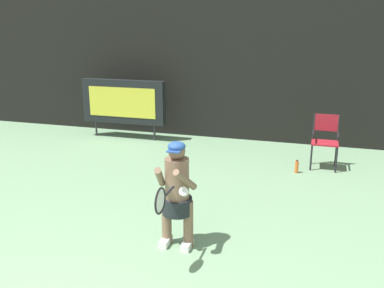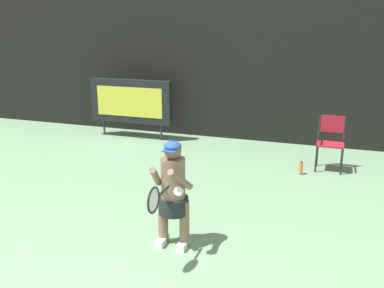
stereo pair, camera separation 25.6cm
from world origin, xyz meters
name	(u,v)px [view 1 (the left image)]	position (x,y,z in m)	size (l,w,h in m)	color
backdrop_screen	(234,67)	(0.00, 8.50, 1.81)	(18.00, 0.12, 3.66)	black
scoreboard	(123,102)	(-2.66, 7.70, 0.95)	(2.20, 0.21, 1.50)	black
umpire_chair	(325,138)	(2.25, 6.77, 0.62)	(0.52, 0.44, 1.08)	black
water_bottle	(297,167)	(1.75, 6.26, 0.12)	(0.07, 0.07, 0.27)	orange
tennis_player	(177,191)	(0.41, 2.90, 0.76)	(0.53, 0.60, 1.42)	white
tennis_racket	(161,200)	(0.45, 2.26, 0.91)	(0.03, 0.60, 0.31)	black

